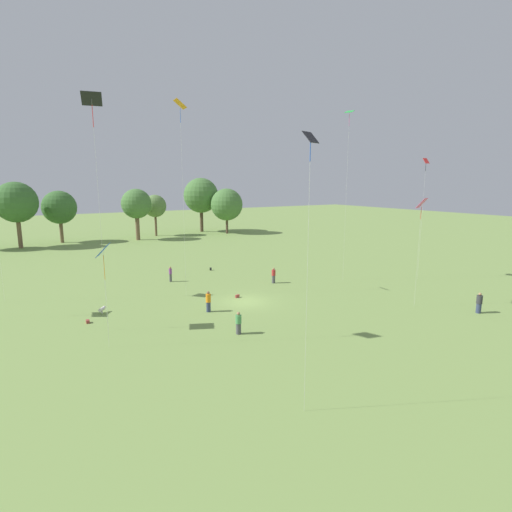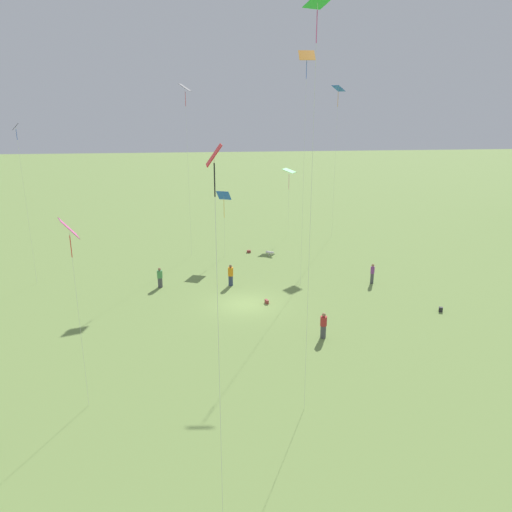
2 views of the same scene
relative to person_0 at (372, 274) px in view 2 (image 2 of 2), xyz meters
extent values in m
plane|color=#7A994C|center=(3.35, -10.85, -0.87)|extent=(240.00, 240.00, 0.00)
cylinder|color=#4C4C51|center=(0.00, 0.00, -0.43)|extent=(0.34, 0.34, 0.87)
cylinder|color=purple|center=(0.00, 0.00, 0.30)|extent=(0.40, 0.40, 0.59)
sphere|color=#A87A56|center=(0.00, 0.00, 0.71)|extent=(0.24, 0.24, 0.24)
cylinder|color=#4C4C51|center=(9.38, -6.40, -0.44)|extent=(0.38, 0.38, 0.85)
cylinder|color=#B72D2D|center=(9.38, -6.40, 0.29)|extent=(0.45, 0.45, 0.62)
sphere|color=#A87A56|center=(9.38, -6.40, 0.72)|extent=(0.24, 0.24, 0.24)
cylinder|color=#4C4C51|center=(-1.01, -17.44, -0.46)|extent=(0.51, 0.51, 0.81)
cylinder|color=#4C9956|center=(-1.01, -17.44, 0.25)|extent=(0.61, 0.61, 0.61)
sphere|color=#A87A56|center=(-1.01, -17.44, 0.67)|extent=(0.24, 0.24, 0.24)
cylinder|color=#333D5B|center=(-0.77, -11.71, -0.44)|extent=(0.38, 0.38, 0.85)
cylinder|color=orange|center=(-0.77, -11.71, 0.33)|extent=(0.45, 0.45, 0.70)
sphere|color=brown|center=(-0.77, -11.71, 0.81)|extent=(0.24, 0.24, 0.24)
cube|color=orange|center=(-0.51, -5.93, 16.84)|extent=(1.02, 1.24, 0.75)
cylinder|color=blue|center=(-0.51, -5.93, 15.85)|extent=(0.04, 0.04, 1.27)
cylinder|color=silver|center=(-0.51, -5.93, 7.98)|extent=(0.01, 0.01, 17.70)
cube|color=blue|center=(-15.61, 0.62, 14.95)|extent=(1.47, 1.40, 0.61)
cylinder|color=orange|center=(-15.61, 0.62, 13.85)|extent=(0.04, 0.04, 1.51)
cylinder|color=silver|center=(-15.61, 0.62, 7.04)|extent=(0.01, 0.01, 15.82)
cube|color=black|center=(-3.08, -27.76, 11.81)|extent=(0.77, 0.64, 0.50)
cylinder|color=blue|center=(-3.08, -27.76, 11.21)|extent=(0.04, 0.04, 0.80)
cylinder|color=silver|center=(-3.08, -27.76, 5.47)|extent=(0.01, 0.01, 12.68)
cube|color=blue|center=(-8.92, -11.79, 5.16)|extent=(1.27, 1.48, 0.93)
cylinder|color=orange|center=(-8.92, -11.79, 3.90)|extent=(0.04, 0.04, 1.78)
cylinder|color=silver|center=(-8.92, -11.79, 2.15)|extent=(0.01, 0.01, 6.03)
cube|color=red|center=(24.20, -13.46, 12.21)|extent=(0.70, 0.44, 0.58)
cylinder|color=black|center=(24.20, -13.46, 11.55)|extent=(0.04, 0.04, 0.91)
cylinder|color=silver|center=(24.20, -13.46, 5.67)|extent=(0.01, 0.01, 13.08)
cube|color=green|center=(-16.37, -4.27, 6.42)|extent=(1.75, 1.73, 0.41)
cylinder|color=#E54C99|center=(-16.37, -4.27, 5.20)|extent=(0.04, 0.04, 1.67)
cylinder|color=silver|center=(-16.37, -4.27, 2.78)|extent=(0.01, 0.01, 7.29)
cube|color=#E54C99|center=(15.45, -19.75, 8.21)|extent=(1.29, 1.07, 0.86)
cylinder|color=red|center=(15.45, -19.75, 7.37)|extent=(0.04, 0.04, 1.02)
cylinder|color=silver|center=(15.45, -19.75, 3.67)|extent=(0.01, 0.01, 9.08)
cube|color=green|center=(16.93, -9.16, 17.23)|extent=(1.10, 1.12, 0.32)
cylinder|color=#E54C99|center=(16.93, -9.16, 16.38)|extent=(0.04, 0.04, 1.18)
cylinder|color=silver|center=(16.93, -9.16, 8.18)|extent=(0.01, 0.01, 18.09)
cube|color=black|center=(-9.52, -15.04, 14.83)|extent=(1.34, 1.21, 0.65)
cylinder|color=red|center=(-9.52, -15.04, 13.84)|extent=(0.04, 0.04, 1.28)
cylinder|color=silver|center=(-9.52, -15.04, 6.98)|extent=(0.01, 0.01, 15.70)
cylinder|color=silver|center=(-8.60, -7.47, -0.52)|extent=(0.62, 0.67, 0.29)
sphere|color=silver|center=(-8.34, -7.16, -0.47)|extent=(0.26, 0.26, 0.26)
cylinder|color=silver|center=(-8.60, -7.47, -0.76)|extent=(0.13, 0.13, 0.21)
cube|color=#262628|center=(6.23, 3.02, -0.70)|extent=(0.33, 0.34, 0.34)
cube|color=#933833|center=(-9.99, -9.34, -0.75)|extent=(0.25, 0.39, 0.24)
cube|color=#933833|center=(3.34, -9.26, -0.73)|extent=(0.45, 0.28, 0.28)
camera|label=1|loc=(-14.10, -41.51, 9.93)|focal=28.00mm
camera|label=2|loc=(37.74, -13.80, 13.55)|focal=35.00mm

